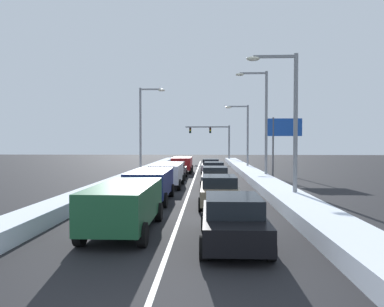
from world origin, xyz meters
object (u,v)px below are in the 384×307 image
object	(u,v)px
suv_green_center_lane_nearest	(125,203)
suv_white_center_lane_third	(167,173)
sedan_maroon_right_lane_fourth	(214,170)
suv_navy_center_lane_second	(151,183)
sedan_tan_right_lane_second	(219,190)
street_lamp_left_mid	(144,123)
suv_red_center_lane_fifth	(182,163)
sedan_black_right_lane_nearest	(233,219)
traffic_light_gantry	(215,135)
sedan_silver_right_lane_fifth	(211,166)
sedan_charcoal_center_lane_fourth	(175,170)
street_lamp_right_near	(288,113)
sedan_gray_right_lane_third	(215,177)
street_lamp_right_mid	(262,116)
street_lamp_right_far	(244,131)
roadside_sign_right	(284,134)

from	to	relation	value
suv_green_center_lane_nearest	suv_white_center_lane_third	world-z (taller)	same
sedan_maroon_right_lane_fourth	suv_navy_center_lane_second	size ratio (longest dim) A/B	0.92
sedan_tan_right_lane_second	street_lamp_left_mid	size ratio (longest dim) A/B	0.51
suv_white_center_lane_third	suv_navy_center_lane_second	bearing A→B (deg)	-91.81
suv_red_center_lane_fifth	suv_navy_center_lane_second	bearing A→B (deg)	-91.23
sedan_maroon_right_lane_fourth	suv_red_center_lane_fifth	bearing A→B (deg)	116.97
sedan_black_right_lane_nearest	suv_white_center_lane_third	size ratio (longest dim) A/B	0.92
traffic_light_gantry	sedan_silver_right_lane_fifth	bearing A→B (deg)	-92.70
sedan_charcoal_center_lane_fourth	street_lamp_right_near	size ratio (longest dim) A/B	0.58
sedan_silver_right_lane_fifth	street_lamp_right_near	world-z (taller)	street_lamp_right_near
sedan_gray_right_lane_third	street_lamp_right_mid	xyz separation A→B (m)	(4.02, 4.84, 4.61)
sedan_charcoal_center_lane_fourth	street_lamp_right_near	bearing A→B (deg)	-59.83
sedan_black_right_lane_nearest	suv_green_center_lane_nearest	bearing A→B (deg)	161.04
street_lamp_left_mid	street_lamp_right_far	bearing A→B (deg)	22.05
traffic_light_gantry	street_lamp_right_far	size ratio (longest dim) A/B	1.00
sedan_charcoal_center_lane_fourth	roadside_sign_right	distance (m)	10.49
sedan_tan_right_lane_second	sedan_silver_right_lane_fifth	xyz separation A→B (m)	(-0.23, 18.75, 0.00)
sedan_tan_right_lane_second	roadside_sign_right	size ratio (longest dim) A/B	0.82
suv_green_center_lane_nearest	street_lamp_left_mid	world-z (taller)	street_lamp_left_mid
street_lamp_left_mid	sedan_black_right_lane_nearest	bearing A→B (deg)	-73.42
sedan_gray_right_lane_third	street_lamp_left_mid	size ratio (longest dim) A/B	0.51
sedan_black_right_lane_nearest	sedan_charcoal_center_lane_fourth	size ratio (longest dim) A/B	1.00
sedan_tan_right_lane_second	sedan_maroon_right_lane_fourth	distance (m)	12.83
suv_navy_center_lane_second	roadside_sign_right	xyz separation A→B (m)	(10.05, 13.46, 3.00)
suv_white_center_lane_third	traffic_light_gantry	distance (m)	34.42
suv_navy_center_lane_second	suv_red_center_lane_fifth	world-z (taller)	same
suv_white_center_lane_third	street_lamp_left_mid	size ratio (longest dim) A/B	0.55
sedan_black_right_lane_nearest	street_lamp_right_near	bearing A→B (deg)	65.29
suv_navy_center_lane_second	street_lamp_right_mid	size ratio (longest dim) A/B	0.54
sedan_silver_right_lane_fifth	suv_white_center_lane_third	bearing A→B (deg)	-105.47
traffic_light_gantry	street_lamp_right_far	distance (m)	19.01
sedan_gray_right_lane_third	sedan_silver_right_lane_fifth	world-z (taller)	same
sedan_gray_right_lane_third	suv_green_center_lane_nearest	bearing A→B (deg)	-105.95
sedan_gray_right_lane_third	roadside_sign_right	xyz separation A→B (m)	(6.48, 7.72, 3.25)
traffic_light_gantry	street_lamp_right_far	xyz separation A→B (m)	(2.84, -18.80, 0.04)
street_lamp_right_mid	roadside_sign_right	distance (m)	4.02
sedan_black_right_lane_nearest	sedan_charcoal_center_lane_fourth	world-z (taller)	same
sedan_maroon_right_lane_fourth	roadside_sign_right	world-z (taller)	roadside_sign_right
sedan_gray_right_lane_third	suv_navy_center_lane_second	xyz separation A→B (m)	(-3.57, -5.74, 0.25)
sedan_silver_right_lane_fifth	street_lamp_left_mid	size ratio (longest dim) A/B	0.51
sedan_tan_right_lane_second	street_lamp_right_far	bearing A→B (deg)	80.68
suv_navy_center_lane_second	traffic_light_gantry	xyz separation A→B (m)	(4.45, 40.13, 3.48)
traffic_light_gantry	street_lamp_right_mid	xyz separation A→B (m)	(3.15, -29.55, 0.87)
suv_red_center_lane_fifth	sedan_charcoal_center_lane_fourth	bearing A→B (deg)	-91.64
sedan_silver_right_lane_fifth	suv_white_center_lane_third	xyz separation A→B (m)	(-3.20, -11.56, 0.25)
sedan_silver_right_lane_fifth	street_lamp_right_near	xyz separation A→B (m)	(3.82, -17.88, 3.90)
sedan_gray_right_lane_third	street_lamp_right_near	bearing A→B (deg)	-58.35
street_lamp_right_near	sedan_gray_right_lane_third	bearing A→B (deg)	121.65
sedan_black_right_lane_nearest	sedan_maroon_right_lane_fourth	xyz separation A→B (m)	(-0.18, 19.37, 0.00)
sedan_charcoal_center_lane_fourth	street_lamp_right_mid	world-z (taller)	street_lamp_right_mid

